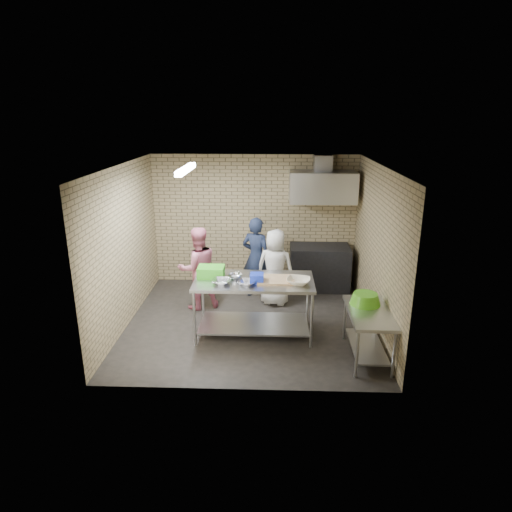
# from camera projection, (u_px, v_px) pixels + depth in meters

# --- Properties ---
(floor) EXTENTS (4.20, 4.20, 0.00)m
(floor) POSITION_uv_depth(u_px,v_px,m) (250.00, 322.00, 7.85)
(floor) COLOR black
(floor) RESTS_ON ground
(ceiling) EXTENTS (4.20, 4.20, 0.00)m
(ceiling) POSITION_uv_depth(u_px,v_px,m) (249.00, 166.00, 7.02)
(ceiling) COLOR black
(ceiling) RESTS_ON ground
(back_wall) EXTENTS (4.20, 0.06, 2.70)m
(back_wall) POSITION_uv_depth(u_px,v_px,m) (254.00, 220.00, 9.34)
(back_wall) COLOR #97855E
(back_wall) RESTS_ON ground
(front_wall) EXTENTS (4.20, 0.06, 2.70)m
(front_wall) POSITION_uv_depth(u_px,v_px,m) (241.00, 295.00, 5.54)
(front_wall) COLOR #97855E
(front_wall) RESTS_ON ground
(left_wall) EXTENTS (0.06, 4.00, 2.70)m
(left_wall) POSITION_uv_depth(u_px,v_px,m) (124.00, 247.00, 7.51)
(left_wall) COLOR #97855E
(left_wall) RESTS_ON ground
(right_wall) EXTENTS (0.06, 4.00, 2.70)m
(right_wall) POSITION_uv_depth(u_px,v_px,m) (377.00, 250.00, 7.36)
(right_wall) COLOR #97855E
(right_wall) RESTS_ON ground
(prep_table) EXTENTS (1.90, 0.95, 0.95)m
(prep_table) POSITION_uv_depth(u_px,v_px,m) (254.00, 307.00, 7.30)
(prep_table) COLOR #ABAEB2
(prep_table) RESTS_ON floor
(side_counter) EXTENTS (0.60, 1.20, 0.75)m
(side_counter) POSITION_uv_depth(u_px,v_px,m) (368.00, 334.00, 6.63)
(side_counter) COLOR silver
(side_counter) RESTS_ON floor
(stove) EXTENTS (1.20, 0.70, 0.90)m
(stove) POSITION_uv_depth(u_px,v_px,m) (319.00, 267.00, 9.23)
(stove) COLOR black
(stove) RESTS_ON floor
(range_hood) EXTENTS (1.30, 0.60, 0.60)m
(range_hood) POSITION_uv_depth(u_px,v_px,m) (323.00, 187.00, 8.77)
(range_hood) COLOR silver
(range_hood) RESTS_ON back_wall
(hood_duct) EXTENTS (0.35, 0.30, 0.30)m
(hood_duct) POSITION_uv_depth(u_px,v_px,m) (323.00, 163.00, 8.78)
(hood_duct) COLOR #A5A8AD
(hood_duct) RESTS_ON back_wall
(wall_shelf) EXTENTS (0.80, 0.20, 0.04)m
(wall_shelf) POSITION_uv_depth(u_px,v_px,m) (336.00, 195.00, 9.00)
(wall_shelf) COLOR #3F2B19
(wall_shelf) RESTS_ON back_wall
(fluorescent_fixture) EXTENTS (0.10, 1.25, 0.08)m
(fluorescent_fixture) POSITION_uv_depth(u_px,v_px,m) (186.00, 169.00, 7.08)
(fluorescent_fixture) COLOR white
(fluorescent_fixture) RESTS_ON ceiling
(green_crate) EXTENTS (0.42, 0.32, 0.17)m
(green_crate) POSITION_uv_depth(u_px,v_px,m) (211.00, 272.00, 7.27)
(green_crate) COLOR green
(green_crate) RESTS_ON prep_table
(blue_tub) EXTENTS (0.21, 0.21, 0.14)m
(blue_tub) POSITION_uv_depth(u_px,v_px,m) (257.00, 278.00, 7.03)
(blue_tub) COLOR blue
(blue_tub) RESTS_ON prep_table
(cutting_board) EXTENTS (0.58, 0.44, 0.03)m
(cutting_board) POSITION_uv_depth(u_px,v_px,m) (276.00, 280.00, 7.12)
(cutting_board) COLOR tan
(cutting_board) RESTS_ON prep_table
(mixing_bowl_a) EXTENTS (0.35, 0.35, 0.07)m
(mixing_bowl_a) POSITION_uv_depth(u_px,v_px,m) (221.00, 282.00, 6.97)
(mixing_bowl_a) COLOR silver
(mixing_bowl_a) RESTS_ON prep_table
(mixing_bowl_b) EXTENTS (0.27, 0.27, 0.07)m
(mixing_bowl_b) POSITION_uv_depth(u_px,v_px,m) (235.00, 276.00, 7.20)
(mixing_bowl_b) COLOR silver
(mixing_bowl_b) RESTS_ON prep_table
(mixing_bowl_c) EXTENTS (0.32, 0.32, 0.07)m
(mixing_bowl_c) POSITION_uv_depth(u_px,v_px,m) (247.00, 283.00, 6.94)
(mixing_bowl_c) COLOR #BBBCC2
(mixing_bowl_c) RESTS_ON prep_table
(ceramic_bowl) EXTENTS (0.43, 0.43, 0.09)m
(ceramic_bowl) POSITION_uv_depth(u_px,v_px,m) (298.00, 281.00, 6.97)
(ceramic_bowl) COLOR beige
(ceramic_bowl) RESTS_ON prep_table
(green_basin) EXTENTS (0.46, 0.46, 0.17)m
(green_basin) POSITION_uv_depth(u_px,v_px,m) (365.00, 299.00, 6.72)
(green_basin) COLOR #59C626
(green_basin) RESTS_ON side_counter
(bottle_red) EXTENTS (0.07, 0.07, 0.18)m
(bottle_red) POSITION_uv_depth(u_px,v_px,m) (324.00, 189.00, 8.97)
(bottle_red) COLOR #B22619
(bottle_red) RESTS_ON wall_shelf
(bottle_green) EXTENTS (0.06, 0.06, 0.15)m
(bottle_green) POSITION_uv_depth(u_px,v_px,m) (344.00, 190.00, 8.96)
(bottle_green) COLOR green
(bottle_green) RESTS_ON wall_shelf
(man_navy) EXTENTS (0.69, 0.58, 1.60)m
(man_navy) POSITION_uv_depth(u_px,v_px,m) (256.00, 258.00, 8.72)
(man_navy) COLOR black
(man_navy) RESTS_ON floor
(woman_pink) EXTENTS (0.93, 0.85, 1.54)m
(woman_pink) POSITION_uv_depth(u_px,v_px,m) (198.00, 268.00, 8.22)
(woman_pink) COLOR #D06E87
(woman_pink) RESTS_ON floor
(woman_white) EXTENTS (0.81, 0.63, 1.46)m
(woman_white) POSITION_uv_depth(u_px,v_px,m) (275.00, 267.00, 8.40)
(woman_white) COLOR white
(woman_white) RESTS_ON floor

